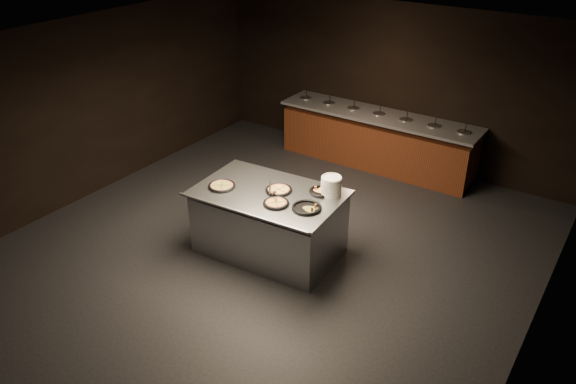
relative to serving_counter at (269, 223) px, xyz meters
The scene contains 11 objects.
room 1.01m from the serving_counter, 94.52° to the right, with size 7.02×8.02×2.92m.
salad_bar 3.40m from the serving_counter, 90.21° to the left, with size 3.70×0.83×1.18m.
serving_counter is the anchor object (origin of this frame).
plate_stack 1.05m from the serving_counter, 27.72° to the left, with size 0.27×0.27×0.27m, color white.
pan_veggie_whole 0.84m from the serving_counter, 157.96° to the right, with size 0.37×0.37×0.04m.
pan_cheese_whole 0.54m from the serving_counter, 43.08° to the left, with size 0.37×0.37×0.04m.
pan_cheese_slices_a 0.88m from the serving_counter, 32.26° to the left, with size 0.34×0.34×0.04m.
pan_cheese_slices_b 0.63m from the serving_counter, 38.82° to the right, with size 0.34×0.34×0.04m.
pan_veggie_slices 0.85m from the serving_counter, ahead, with size 0.39×0.39×0.04m.
server_left 0.58m from the serving_counter, 36.48° to the left, with size 0.25×0.30×0.17m.
server_right 0.64m from the serving_counter, 35.70° to the right, with size 0.29×0.26×0.17m.
Camera 1 is at (3.95, -5.24, 4.57)m, focal length 35.00 mm.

